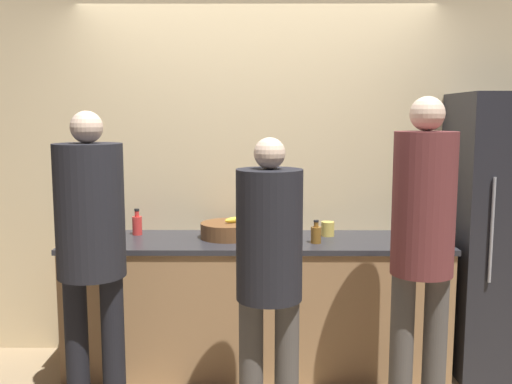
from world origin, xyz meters
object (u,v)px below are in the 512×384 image
at_px(bottle_clear, 423,233).
at_px(cup_white, 402,239).
at_px(person_left, 91,236).
at_px(bottle_red, 137,225).
at_px(utensil_crock, 271,222).
at_px(person_right, 422,236).
at_px(refrigerator, 500,234).
at_px(person_center, 269,264).
at_px(cup_yellow, 328,229).
at_px(fruit_bowl, 228,230).
at_px(bottle_amber, 316,234).

xyz_separation_m(bottle_clear, cup_white, (-0.16, -0.08, -0.02)).
height_order(person_left, bottle_red, person_left).
distance_m(utensil_crock, cup_white, 0.91).
height_order(person_right, bottle_clear, person_right).
distance_m(person_right, cup_white, 0.61).
bearing_deg(person_right, refrigerator, 45.81).
relative_size(person_center, bottle_red, 8.82).
bearing_deg(person_left, cup_white, 15.43).
relative_size(person_left, cup_yellow, 17.64).
bearing_deg(person_right, bottle_red, 152.45).
xyz_separation_m(refrigerator, fruit_bowl, (-1.83, 0.04, 0.02)).
distance_m(refrigerator, person_center, 1.80).
distance_m(person_left, utensil_crock, 1.34).
xyz_separation_m(person_left, cup_yellow, (1.41, 0.79, -0.11)).
bearing_deg(person_center, cup_yellow, 66.84).
xyz_separation_m(cup_yellow, cup_white, (0.45, -0.28, -0.01)).
relative_size(fruit_bowl, cup_white, 4.47).
bearing_deg(refrigerator, bottle_clear, -170.51).
relative_size(utensil_crock, bottle_red, 1.71).
height_order(person_center, bottle_clear, person_center).
relative_size(bottle_amber, bottle_clear, 1.01).
bearing_deg(fruit_bowl, cup_white, -10.67).
distance_m(person_left, bottle_red, 0.83).
bearing_deg(person_center, utensil_crock, 88.17).
bearing_deg(person_left, person_right, -2.46).
xyz_separation_m(refrigerator, person_left, (-2.55, -0.68, 0.13)).
bearing_deg(utensil_crock, bottle_clear, -15.28).
height_order(person_left, bottle_amber, person_left).
bearing_deg(bottle_clear, person_left, -163.54).
bearing_deg(refrigerator, utensil_crock, 173.29).
bearing_deg(person_center, person_right, 8.20).
distance_m(person_center, bottle_clear, 1.30).
bearing_deg(person_center, bottle_clear, 37.63).
relative_size(bottle_clear, bottle_red, 0.82).
bearing_deg(cup_white, bottle_clear, 27.76).
relative_size(refrigerator, bottle_red, 10.21).
height_order(refrigerator, bottle_amber, refrigerator).
bearing_deg(fruit_bowl, bottle_amber, -14.98).
bearing_deg(fruit_bowl, person_left, -134.76).
distance_m(person_center, bottle_amber, 0.83).
xyz_separation_m(person_right, bottle_amber, (-0.51, 0.65, -0.12)).
relative_size(bottle_red, cup_yellow, 1.85).
relative_size(person_right, fruit_bowl, 4.93).
bearing_deg(person_left, fruit_bowl, 45.24).
height_order(person_right, cup_yellow, person_right).
xyz_separation_m(fruit_bowl, cup_yellow, (0.69, 0.07, -0.00)).
bearing_deg(cup_white, person_center, -140.81).
bearing_deg(cup_yellow, person_left, -150.64).
relative_size(person_left, person_center, 1.08).
height_order(bottle_amber, bottle_clear, same).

